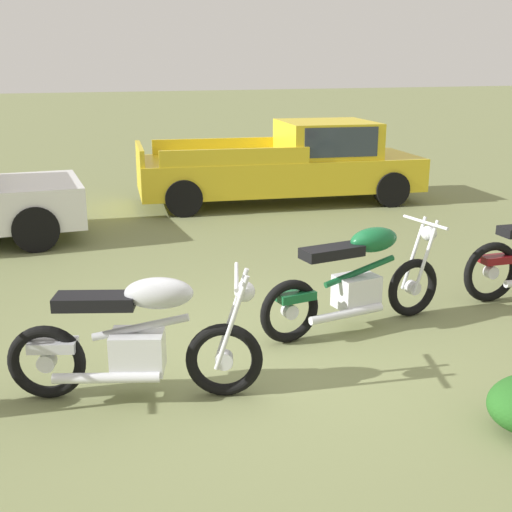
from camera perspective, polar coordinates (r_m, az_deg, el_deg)
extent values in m
plane|color=olive|center=(5.98, -0.02, -8.38)|extent=(120.00, 120.00, 0.00)
torus|color=black|center=(5.13, -2.78, -9.02)|extent=(0.59, 0.30, 0.60)
torus|color=black|center=(5.34, -17.76, -8.79)|extent=(0.59, 0.30, 0.60)
cylinder|color=silver|center=(5.13, -2.78, -9.02)|extent=(0.17, 0.14, 0.14)
cylinder|color=silver|center=(5.34, -17.76, -8.79)|extent=(0.17, 0.14, 0.14)
cylinder|color=silver|center=(5.08, -2.13, -5.12)|extent=(0.27, 0.13, 0.75)
cylinder|color=silver|center=(4.91, -2.15, -5.88)|extent=(0.27, 0.13, 0.75)
cube|color=silver|center=(5.16, -10.24, -8.18)|extent=(0.48, 0.43, 0.32)
cylinder|color=#B7BABF|center=(5.07, -10.02, -6.13)|extent=(0.72, 0.33, 0.21)
ellipsoid|color=#B7BABF|center=(4.96, -8.46, -3.22)|extent=(0.58, 0.43, 0.24)
cube|color=black|center=(5.06, -13.85, -3.85)|extent=(0.65, 0.44, 0.10)
cube|color=#B7BABF|center=(5.27, -17.26, -7.43)|extent=(0.40, 0.30, 0.08)
cylinder|color=silver|center=(4.88, -1.71, -1.79)|extent=(0.26, 0.61, 0.03)
sphere|color=silver|center=(4.92, -1.00, -3.11)|extent=(0.21, 0.21, 0.16)
cylinder|color=silver|center=(5.11, -12.90, -10.31)|extent=(0.77, 0.37, 0.08)
torus|color=black|center=(6.89, 13.50, -2.69)|extent=(0.61, 0.13, 0.61)
torus|color=black|center=(6.08, 2.95, -4.82)|extent=(0.61, 0.13, 0.61)
cylinder|color=silver|center=(6.89, 13.50, -2.69)|extent=(0.15, 0.11, 0.14)
cylinder|color=silver|center=(6.08, 2.95, -4.82)|extent=(0.15, 0.11, 0.14)
cylinder|color=silver|center=(6.90, 13.58, 0.25)|extent=(0.28, 0.06, 0.75)
cylinder|color=silver|center=(6.77, 14.56, -0.12)|extent=(0.28, 0.06, 0.75)
cube|color=silver|center=(6.45, 8.73, -3.05)|extent=(0.42, 0.33, 0.32)
cylinder|color=#14592D|center=(6.40, 9.03, -1.31)|extent=(0.80, 0.12, 0.23)
ellipsoid|color=#14592D|center=(6.41, 10.23, 1.41)|extent=(0.54, 0.30, 0.24)
cube|color=black|center=(6.15, 6.64, 0.35)|extent=(0.62, 0.28, 0.10)
cube|color=#14592D|center=(6.06, 3.46, -3.49)|extent=(0.37, 0.21, 0.08)
cylinder|color=silver|center=(6.77, 14.52, 2.85)|extent=(0.08, 0.64, 0.03)
sphere|color=silver|center=(6.84, 14.83, 1.93)|extent=(0.17, 0.17, 0.16)
cylinder|color=silver|center=(6.25, 7.89, -5.00)|extent=(0.80, 0.14, 0.08)
torus|color=black|center=(7.54, 19.78, -1.32)|extent=(0.68, 0.16, 0.67)
cylinder|color=silver|center=(7.54, 19.78, -1.32)|extent=(0.15, 0.11, 0.14)
cube|color=maroon|center=(7.54, 20.25, -0.26)|extent=(0.38, 0.22, 0.08)
cylinder|color=black|center=(11.19, -19.03, 4.20)|extent=(0.65, 0.25, 0.64)
cylinder|color=black|center=(9.54, -18.64, 2.26)|extent=(0.65, 0.25, 0.64)
cube|color=gold|center=(12.34, 2.04, 7.23)|extent=(5.43, 2.71, 0.60)
cube|color=gold|center=(12.52, 6.16, 10.14)|extent=(1.94, 1.93, 0.64)
cube|color=#2D3842|center=(12.51, 6.16, 10.23)|extent=(1.64, 1.91, 0.52)
cube|color=gold|center=(12.90, -3.20, 9.58)|extent=(2.57, 0.55, 0.28)
cube|color=gold|center=(11.25, -1.77, 8.61)|extent=(2.57, 0.55, 0.28)
cube|color=gold|center=(11.90, -10.09, 8.79)|extent=(0.39, 1.68, 0.28)
cylinder|color=black|center=(13.74, 8.88, 7.01)|extent=(0.67, 0.33, 0.64)
cylinder|color=black|center=(12.22, 11.71, 5.72)|extent=(0.67, 0.33, 0.64)
cylinder|color=black|center=(12.87, -7.17, 6.45)|extent=(0.67, 0.33, 0.64)
cylinder|color=black|center=(11.23, -6.33, 5.04)|extent=(0.67, 0.33, 0.64)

